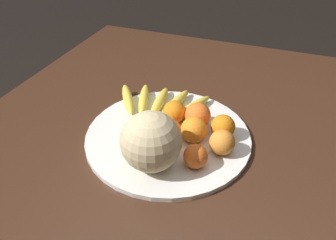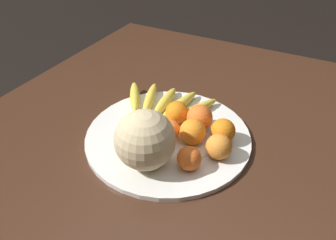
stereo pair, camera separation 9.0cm
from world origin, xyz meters
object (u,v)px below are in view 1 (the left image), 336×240
(fruit_bowl, at_px, (168,136))
(orange_side_extra, at_px, (174,112))
(orange_top_small, at_px, (171,129))
(orange_mid_center, at_px, (194,130))
(melon, at_px, (151,141))
(orange_front_left, at_px, (198,115))
(orange_front_right, at_px, (223,127))
(kitchen_table, at_px, (156,163))
(banana_bunch, at_px, (159,103))
(orange_back_left, at_px, (196,156))
(produce_tag, at_px, (204,150))
(orange_back_right, at_px, (222,142))

(fruit_bowl, height_order, orange_side_extra, orange_side_extra)
(orange_top_small, xyz_separation_m, orange_side_extra, (0.08, 0.02, 0.01))
(fruit_bowl, xyz_separation_m, orange_mid_center, (0.00, -0.08, 0.04))
(melon, relative_size, orange_front_left, 2.02)
(orange_front_right, bearing_deg, melon, 140.79)
(kitchen_table, relative_size, orange_top_small, 27.59)
(fruit_bowl, distance_m, melon, 0.15)
(banana_bunch, bearing_deg, orange_side_extra, -132.51)
(orange_back_left, bearing_deg, fruit_bowl, 48.86)
(fruit_bowl, bearing_deg, kitchen_table, 140.61)
(kitchen_table, xyz_separation_m, produce_tag, (0.00, -0.14, 0.09))
(kitchen_table, distance_m, orange_front_right, 0.23)
(fruit_bowl, relative_size, banana_bunch, 1.48)
(kitchen_table, height_order, orange_front_left, orange_front_left)
(fruit_bowl, relative_size, orange_top_small, 8.36)
(orange_mid_center, distance_m, produce_tag, 0.06)
(banana_bunch, distance_m, orange_top_small, 0.16)
(kitchen_table, distance_m, orange_back_right, 0.22)
(fruit_bowl, height_order, orange_front_left, orange_front_left)
(orange_back_left, bearing_deg, orange_side_extra, 35.19)
(orange_mid_center, bearing_deg, produce_tag, -129.02)
(orange_back_left, height_order, orange_side_extra, orange_side_extra)
(banana_bunch, bearing_deg, orange_back_left, -144.58)
(melon, distance_m, orange_back_right, 0.19)
(fruit_bowl, xyz_separation_m, produce_tag, (-0.03, -0.11, 0.01))
(orange_front_right, xyz_separation_m, orange_back_right, (-0.07, -0.01, -0.00))
(orange_front_left, bearing_deg, fruit_bowl, 134.92)
(kitchen_table, xyz_separation_m, orange_mid_center, (0.03, -0.10, 0.13))
(orange_side_extra, bearing_deg, produce_tag, -129.17)
(kitchen_table, bearing_deg, fruit_bowl, -39.39)
(banana_bunch, height_order, orange_back_right, orange_back_right)
(fruit_bowl, distance_m, orange_mid_center, 0.09)
(fruit_bowl, bearing_deg, produce_tag, -105.25)
(kitchen_table, distance_m, orange_front_left, 0.19)
(kitchen_table, relative_size, fruit_bowl, 3.30)
(fruit_bowl, distance_m, banana_bunch, 0.14)
(melon, height_order, orange_back_left, melon)
(orange_front_right, bearing_deg, orange_side_extra, 81.71)
(orange_front_right, height_order, orange_back_right, same)
(orange_top_small, bearing_deg, produce_tag, -101.81)
(banana_bunch, relative_size, orange_front_left, 4.21)
(melon, bearing_deg, fruit_bowl, 1.97)
(kitchen_table, xyz_separation_m, melon, (-0.10, -0.03, 0.17))
(orange_back_right, xyz_separation_m, orange_top_small, (0.01, 0.15, -0.01))
(melon, bearing_deg, orange_back_left, -71.59)
(orange_mid_center, xyz_separation_m, orange_side_extra, (0.07, 0.08, -0.00))
(orange_back_left, relative_size, orange_side_extra, 0.92)
(fruit_bowl, xyz_separation_m, orange_back_right, (-0.02, -0.16, 0.04))
(orange_front_left, relative_size, orange_back_right, 1.11)
(orange_back_left, bearing_deg, orange_mid_center, 19.09)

